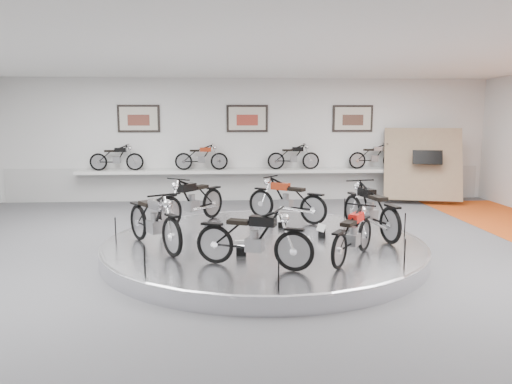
{
  "coord_description": "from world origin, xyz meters",
  "views": [
    {
      "loc": [
        -0.81,
        -9.46,
        2.78
      ],
      "look_at": [
        -0.14,
        0.6,
        1.24
      ],
      "focal_mm": 35.0,
      "sensor_mm": 36.0,
      "label": 1
    }
  ],
  "objects": [
    {
      "name": "bike_d",
      "position": [
        -2.12,
        -0.14,
        0.85
      ],
      "size": [
        1.56,
        1.94,
        1.1
      ],
      "primitive_type": null,
      "rotation": [
        0.0,
        0.0,
        5.27
      ],
      "color": "#A2A2A6",
      "rests_on": "display_platform"
    },
    {
      "name": "bike_b",
      "position": [
        0.69,
        2.13,
        0.83
      ],
      "size": [
        1.82,
        1.6,
        1.06
      ],
      "primitive_type": null,
      "rotation": [
        0.0,
        0.0,
        2.49
      ],
      "color": "#972E14",
      "rests_on": "display_platform"
    },
    {
      "name": "shelf",
      "position": [
        0.0,
        6.7,
        1.0
      ],
      "size": [
        11.0,
        0.55,
        0.1
      ],
      "primitive_type": "cube",
      "color": "silver",
      "rests_on": "wall_back"
    },
    {
      "name": "poster_center",
      "position": [
        0.0,
        6.96,
        2.7
      ],
      "size": [
        1.35,
        0.06,
        0.88
      ],
      "primitive_type": "cube",
      "color": "beige",
      "rests_on": "wall_back"
    },
    {
      "name": "floor",
      "position": [
        0.0,
        0.0,
        0.0
      ],
      "size": [
        16.0,
        16.0,
        0.0
      ],
      "primitive_type": "plane",
      "color": "#4F4F52",
      "rests_on": "ground"
    },
    {
      "name": "platform_rim",
      "position": [
        0.0,
        0.3,
        0.27
      ],
      "size": [
        6.4,
        6.4,
        0.1
      ],
      "primitive_type": "torus",
      "color": "#B2B2BA",
      "rests_on": "display_platform"
    },
    {
      "name": "display_platform",
      "position": [
        0.0,
        0.3,
        0.15
      ],
      "size": [
        6.4,
        6.4,
        0.3
      ],
      "primitive_type": "cylinder",
      "color": "silver",
      "rests_on": "floor"
    },
    {
      "name": "shelf_bike_a",
      "position": [
        -4.2,
        6.7,
        1.42
      ],
      "size": [
        1.22,
        0.43,
        0.73
      ],
      "primitive_type": null,
      "color": "black",
      "rests_on": "shelf"
    },
    {
      "name": "bike_c",
      "position": [
        -1.53,
        2.0,
        0.86
      ],
      "size": [
        1.67,
        1.92,
        1.12
      ],
      "primitive_type": null,
      "rotation": [
        0.0,
        0.0,
        4.07
      ],
      "color": "black",
      "rests_on": "display_platform"
    },
    {
      "name": "wall_front",
      "position": [
        0.0,
        -7.0,
        2.0
      ],
      "size": [
        16.0,
        0.0,
        16.0
      ],
      "primitive_type": "plane",
      "rotation": [
        -1.57,
        0.0,
        0.0
      ],
      "color": "silver",
      "rests_on": "floor"
    },
    {
      "name": "bike_e",
      "position": [
        -0.32,
        -1.49,
        0.81
      ],
      "size": [
        1.83,
        1.23,
        1.02
      ],
      "primitive_type": null,
      "rotation": [
        0.0,
        0.0,
        5.89
      ],
      "color": "black",
      "rests_on": "display_platform"
    },
    {
      "name": "shelf_bike_c",
      "position": [
        1.5,
        6.7,
        1.42
      ],
      "size": [
        1.22,
        0.43,
        0.73
      ],
      "primitive_type": null,
      "color": "black",
      "rests_on": "shelf"
    },
    {
      "name": "shelf_bike_d",
      "position": [
        4.2,
        6.7,
        1.42
      ],
      "size": [
        1.22,
        0.43,
        0.73
      ],
      "primitive_type": null,
      "color": "#A2A2A6",
      "rests_on": "shelf"
    },
    {
      "name": "shelf_bike_b",
      "position": [
        -1.5,
        6.7,
        1.42
      ],
      "size": [
        1.22,
        0.43,
        0.73
      ],
      "primitive_type": null,
      "color": "#972E14",
      "rests_on": "shelf"
    },
    {
      "name": "dado_band",
      "position": [
        0.0,
        6.98,
        0.55
      ],
      "size": [
        15.68,
        0.04,
        1.1
      ],
      "primitive_type": "cube",
      "color": "#BCBCBA",
      "rests_on": "floor"
    },
    {
      "name": "bike_f",
      "position": [
        1.43,
        -1.16,
        0.77
      ],
      "size": [
        1.36,
        1.62,
        0.93
      ],
      "primitive_type": null,
      "rotation": [
        0.0,
        0.0,
        7.25
      ],
      "color": "red",
      "rests_on": "display_platform"
    },
    {
      "name": "display_panel",
      "position": [
        5.6,
        6.1,
        1.25
      ],
      "size": [
        2.56,
        1.52,
        2.3
      ],
      "primitive_type": "cube",
      "rotation": [
        -0.35,
        0.0,
        -0.26
      ],
      "color": "#8E795A",
      "rests_on": "floor"
    },
    {
      "name": "bike_a",
      "position": [
        2.26,
        0.6,
        0.86
      ],
      "size": [
        1.1,
        2.02,
        1.13
      ],
      "primitive_type": null,
      "rotation": [
        0.0,
        0.0,
        1.81
      ],
      "color": "black",
      "rests_on": "display_platform"
    },
    {
      "name": "ceiling",
      "position": [
        0.0,
        0.0,
        4.0
      ],
      "size": [
        16.0,
        16.0,
        0.0
      ],
      "primitive_type": "plane",
      "rotation": [
        3.14,
        0.0,
        0.0
      ],
      "color": "white",
      "rests_on": "wall_back"
    },
    {
      "name": "poster_right",
      "position": [
        3.5,
        6.96,
        2.7
      ],
      "size": [
        1.35,
        0.06,
        0.88
      ],
      "primitive_type": "cube",
      "color": "beige",
      "rests_on": "wall_back"
    },
    {
      "name": "poster_left",
      "position": [
        -3.5,
        6.96,
        2.7
      ],
      "size": [
        1.35,
        0.06,
        0.88
      ],
      "primitive_type": "cube",
      "color": "beige",
      "rests_on": "wall_back"
    },
    {
      "name": "wall_back",
      "position": [
        0.0,
        7.0,
        2.0
      ],
      "size": [
        16.0,
        0.0,
        16.0
      ],
      "primitive_type": "plane",
      "rotation": [
        1.57,
        0.0,
        0.0
      ],
      "color": "silver",
      "rests_on": "floor"
    }
  ]
}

